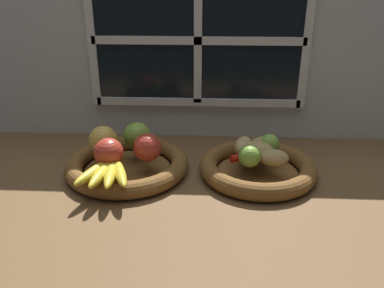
# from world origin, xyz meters

# --- Properties ---
(ground_plane) EXTENTS (1.40, 0.90, 0.03)m
(ground_plane) POSITION_xyz_m (0.00, 0.00, -0.01)
(ground_plane) COLOR brown
(back_wall) EXTENTS (1.40, 0.05, 0.55)m
(back_wall) POSITION_xyz_m (0.00, 0.30, 0.28)
(back_wall) COLOR silver
(back_wall) RESTS_ON ground_plane
(fruit_bowl_left) EXTENTS (0.33, 0.33, 0.05)m
(fruit_bowl_left) POSITION_xyz_m (-0.18, 0.02, 0.02)
(fruit_bowl_left) COLOR brown
(fruit_bowl_left) RESTS_ON ground_plane
(fruit_bowl_right) EXTENTS (0.31, 0.31, 0.05)m
(fruit_bowl_right) POSITION_xyz_m (0.17, 0.02, 0.02)
(fruit_bowl_right) COLOR brown
(fruit_bowl_right) RESTS_ON ground_plane
(apple_red_right) EXTENTS (0.07, 0.07, 0.07)m
(apple_red_right) POSITION_xyz_m (-0.12, 0.00, 0.08)
(apple_red_right) COLOR #B73828
(apple_red_right) RESTS_ON fruit_bowl_left
(apple_red_front) EXTENTS (0.07, 0.07, 0.07)m
(apple_red_front) POSITION_xyz_m (-0.21, -0.04, 0.08)
(apple_red_front) COLOR #B73828
(apple_red_front) RESTS_ON fruit_bowl_left
(apple_golden_left) EXTENTS (0.08, 0.08, 0.08)m
(apple_golden_left) POSITION_xyz_m (-0.24, 0.03, 0.08)
(apple_golden_left) COLOR gold
(apple_golden_left) RESTS_ON fruit_bowl_left
(apple_green_back) EXTENTS (0.08, 0.08, 0.08)m
(apple_green_back) POSITION_xyz_m (-0.16, 0.07, 0.08)
(apple_green_back) COLOR #7AA338
(apple_green_back) RESTS_ON fruit_bowl_left
(banana_bunch_front) EXTENTS (0.14, 0.16, 0.03)m
(banana_bunch_front) POSITION_xyz_m (-0.20, -0.09, 0.06)
(banana_bunch_front) COLOR yellow
(banana_bunch_front) RESTS_ON fruit_bowl_left
(potato_small) EXTENTS (0.08, 0.06, 0.04)m
(potato_small) POSITION_xyz_m (0.20, -0.01, 0.07)
(potato_small) COLOR tan
(potato_small) RESTS_ON fruit_bowl_right
(potato_oblong) EXTENTS (0.07, 0.09, 0.05)m
(potato_oblong) POSITION_xyz_m (0.13, 0.05, 0.07)
(potato_oblong) COLOR tan
(potato_oblong) RESTS_ON fruit_bowl_right
(potato_large) EXTENTS (0.09, 0.08, 0.05)m
(potato_large) POSITION_xyz_m (0.17, 0.02, 0.07)
(potato_large) COLOR tan
(potato_large) RESTS_ON fruit_bowl_right
(potato_back) EXTENTS (0.09, 0.07, 0.04)m
(potato_back) POSITION_xyz_m (0.19, 0.07, 0.07)
(potato_back) COLOR #A38451
(potato_back) RESTS_ON fruit_bowl_right
(lime_near) EXTENTS (0.06, 0.06, 0.06)m
(lime_near) POSITION_xyz_m (0.14, -0.02, 0.07)
(lime_near) COLOR #7AAD3D
(lime_near) RESTS_ON fruit_bowl_right
(lime_far) EXTENTS (0.05, 0.05, 0.05)m
(lime_far) POSITION_xyz_m (0.20, 0.06, 0.07)
(lime_far) COLOR #7AAD3D
(lime_far) RESTS_ON fruit_bowl_right
(chili_pepper) EXTENTS (0.10, 0.06, 0.02)m
(chili_pepper) POSITION_xyz_m (0.14, 0.02, 0.06)
(chili_pepper) COLOR red
(chili_pepper) RESTS_ON fruit_bowl_right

